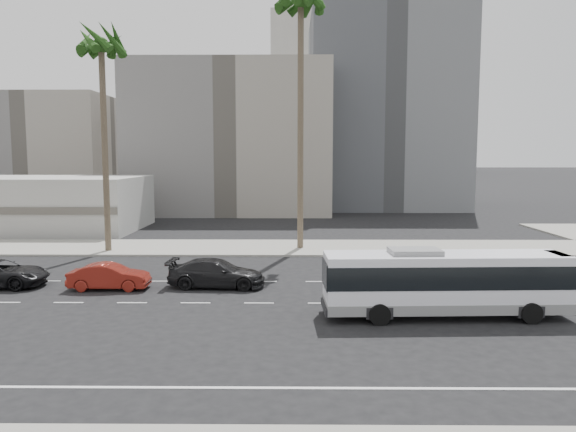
{
  "coord_description": "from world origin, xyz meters",
  "views": [
    {
      "loc": [
        -4.41,
        -25.09,
        6.84
      ],
      "look_at": [
        -4.67,
        4.0,
        3.71
      ],
      "focal_mm": 34.09,
      "sensor_mm": 36.0,
      "label": 1
    }
  ],
  "objects_px": {
    "palm_near": "(301,6)",
    "car_a": "(216,273)",
    "car_b": "(109,276)",
    "city_bus": "(445,281)",
    "palm_mid": "(101,50)"
  },
  "relations": [
    {
      "from": "car_b",
      "to": "palm_near",
      "type": "xyz_separation_m",
      "value": [
        10.09,
        12.39,
        16.86
      ]
    },
    {
      "from": "palm_near",
      "to": "car_a",
      "type": "bearing_deg",
      "value": -111.21
    },
    {
      "from": "car_b",
      "to": "palm_near",
      "type": "relative_size",
      "value": 0.21
    },
    {
      "from": "car_a",
      "to": "car_b",
      "type": "xyz_separation_m",
      "value": [
        -5.5,
        -0.57,
        -0.07
      ]
    },
    {
      "from": "city_bus",
      "to": "car_b",
      "type": "relative_size",
      "value": 2.54
    },
    {
      "from": "palm_near",
      "to": "palm_mid",
      "type": "height_order",
      "value": "palm_near"
    },
    {
      "from": "car_a",
      "to": "palm_mid",
      "type": "relative_size",
      "value": 0.32
    },
    {
      "from": "palm_near",
      "to": "city_bus",
      "type": "bearing_deg",
      "value": -70.78
    },
    {
      "from": "city_bus",
      "to": "car_b",
      "type": "bearing_deg",
      "value": 161.25
    },
    {
      "from": "car_a",
      "to": "car_b",
      "type": "bearing_deg",
      "value": 99.59
    },
    {
      "from": "car_a",
      "to": "car_b",
      "type": "height_order",
      "value": "car_a"
    },
    {
      "from": "city_bus",
      "to": "car_a",
      "type": "bearing_deg",
      "value": 150.98
    },
    {
      "from": "car_b",
      "to": "palm_mid",
      "type": "distance_m",
      "value": 17.94
    },
    {
      "from": "car_b",
      "to": "palm_mid",
      "type": "height_order",
      "value": "palm_mid"
    },
    {
      "from": "car_a",
      "to": "palm_mid",
      "type": "height_order",
      "value": "palm_mid"
    }
  ]
}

